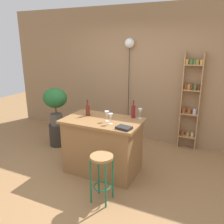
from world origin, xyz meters
TOP-DOWN VIEW (x-y plane):
  - ground at (0.00, 0.00)m, footprint 12.00×12.00m
  - back_wall at (0.00, 1.95)m, footprint 6.40×0.10m
  - kitchen_counter at (0.00, 0.30)m, footprint 1.24×0.75m
  - bar_stool at (0.34, -0.40)m, footprint 0.30×0.30m
  - spice_shelf at (1.14, 1.81)m, footprint 0.35×0.14m
  - plant_stool at (-1.32, 0.80)m, footprint 0.33×0.33m
  - potted_plant at (-1.32, 0.80)m, footprint 0.49×0.44m
  - bottle_olive_oil at (0.41, 0.59)m, footprint 0.06×0.06m
  - bottle_wine_red at (-0.32, 0.39)m, footprint 0.07×0.07m
  - wine_glass_left at (0.21, 0.17)m, footprint 0.07×0.07m
  - wine_glass_center at (0.52, 0.60)m, footprint 0.07×0.07m
  - wine_glass_right at (0.10, 0.25)m, footprint 0.07×0.07m
  - cookbook at (0.47, 0.06)m, footprint 0.23×0.19m
  - pendant_globe_light at (-0.15, 1.84)m, footprint 0.20×0.20m

SIDE VIEW (x-z plane):
  - ground at x=0.00m, z-range 0.00..0.00m
  - plant_stool at x=-1.32m, z-range 0.00..0.46m
  - kitchen_counter at x=0.00m, z-range 0.00..0.90m
  - bar_stool at x=0.34m, z-range 0.15..0.82m
  - cookbook at x=0.47m, z-range 0.90..0.94m
  - potted_plant at x=-1.32m, z-range 0.57..1.33m
  - spice_shelf at x=1.14m, z-range 0.05..1.95m
  - bottle_wine_red at x=-0.32m, z-range 0.87..1.14m
  - bottle_olive_oil at x=0.41m, z-range 0.87..1.15m
  - wine_glass_left at x=0.21m, z-range 0.94..1.10m
  - wine_glass_center at x=0.52m, z-range 0.94..1.10m
  - wine_glass_right at x=0.10m, z-range 0.94..1.10m
  - back_wall at x=0.00m, z-range 0.00..2.80m
  - pendant_globe_light at x=-0.15m, z-range 0.94..3.09m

